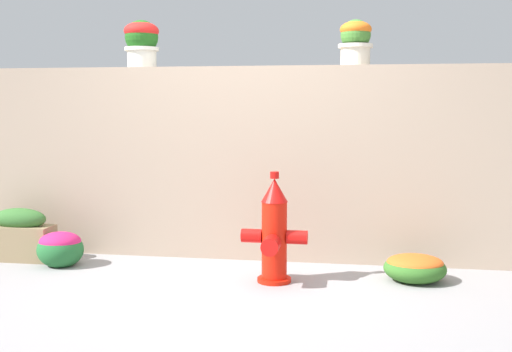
# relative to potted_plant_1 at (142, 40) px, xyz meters

# --- Properties ---
(ground_plane) EXTENTS (24.00, 24.00, 0.00)m
(ground_plane) POSITION_rel_potted_plant_1_xyz_m (0.94, -1.19, -1.87)
(ground_plane) COLOR gray
(stone_wall) EXTENTS (6.51, 0.40, 1.63)m
(stone_wall) POSITION_rel_potted_plant_1_xyz_m (0.94, 0.01, -1.05)
(stone_wall) COLOR tan
(stone_wall) RESTS_ON ground
(potted_plant_1) EXTENTS (0.30, 0.30, 0.41)m
(potted_plant_1) POSITION_rel_potted_plant_1_xyz_m (0.00, 0.00, 0.00)
(potted_plant_1) COLOR silver
(potted_plant_1) RESTS_ON stone_wall
(potted_plant_2) EXTENTS (0.29, 0.29, 0.38)m
(potted_plant_2) POSITION_rel_potted_plant_1_xyz_m (1.84, 0.04, -0.02)
(potted_plant_2) COLOR beige
(potted_plant_2) RESTS_ON stone_wall
(fire_hydrant) EXTENTS (0.49, 0.39, 0.82)m
(fire_hydrant) POSITION_rel_potted_plant_1_xyz_m (1.28, -0.81, -1.50)
(fire_hydrant) COLOR red
(fire_hydrant) RESTS_ON ground
(flower_bush_left) EXTENTS (0.46, 0.42, 0.21)m
(flower_bush_left) POSITION_rel_potted_plant_1_xyz_m (2.31, -0.61, -1.76)
(flower_bush_left) COLOR #336924
(flower_bush_left) RESTS_ON ground
(flower_bush_right) EXTENTS (0.38, 0.34, 0.30)m
(flower_bush_right) POSITION_rel_potted_plant_1_xyz_m (-0.51, -0.61, -1.71)
(flower_bush_right) COLOR #246531
(flower_bush_right) RESTS_ON ground
(planter_box) EXTENTS (0.56, 0.24, 0.44)m
(planter_box) POSITION_rel_potted_plant_1_xyz_m (-0.94, -0.48, -1.66)
(planter_box) COLOR #8E7855
(planter_box) RESTS_ON ground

